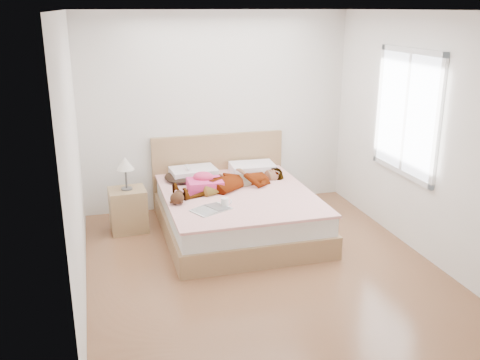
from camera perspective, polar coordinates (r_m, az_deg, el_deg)
The scene contains 11 objects.
ground at distance 5.76m, azimuth 2.30°, elevation -9.17°, with size 4.00×4.00×0.00m, color #4C2917.
woman at distance 6.59m, azimuth -0.69°, elevation 0.18°, with size 0.57×1.52×0.21m, color white.
hair at distance 6.92m, azimuth -6.21°, elevation 0.39°, with size 0.45×0.55×0.08m, color black.
phone at distance 6.84m, azimuth -5.60°, elevation 1.40°, with size 0.04×0.09×0.01m, color silver.
room_shell at distance 6.28m, azimuth 17.34°, elevation 6.81°, with size 4.00×4.00×4.00m.
bed at distance 6.56m, azimuth -0.43°, elevation -3.05°, with size 1.80×2.08×1.00m.
towel at distance 6.47m, azimuth -3.80°, elevation -0.34°, with size 0.43×0.37×0.22m.
magazine at distance 5.86m, azimuth -3.10°, elevation -3.14°, with size 0.49×0.42×0.02m.
coffee_mug at distance 5.95m, azimuth -1.61°, elevation -2.36°, with size 0.13×0.10×0.10m.
plush_toy at distance 6.07m, azimuth -6.70°, elevation -1.86°, with size 0.21×0.27×0.14m.
nightstand at distance 6.66m, azimuth -11.86°, elevation -2.79°, with size 0.45×0.41×0.94m.
Camera 1 is at (-1.60, -4.88, 2.62)m, focal length 40.00 mm.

